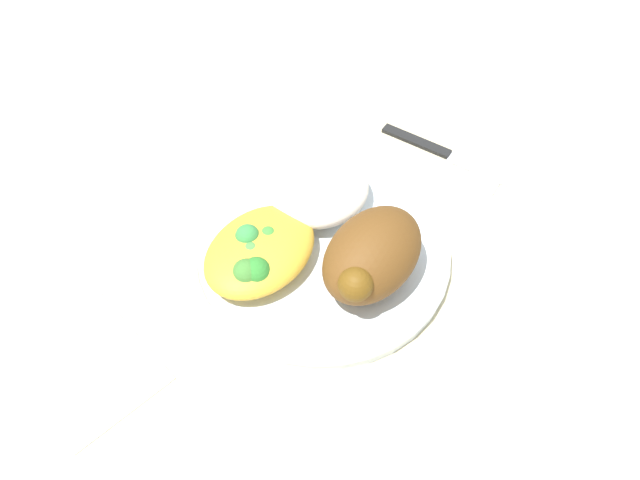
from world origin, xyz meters
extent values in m
plane|color=beige|center=(0.00, 0.00, 0.00)|extent=(2.00, 2.00, 0.00)
cylinder|color=white|center=(0.00, 0.00, 0.01)|extent=(0.24, 0.24, 0.01)
torus|color=white|center=(0.00, 0.00, 0.01)|extent=(0.24, 0.24, 0.01)
ellipsoid|color=brown|center=(0.00, 0.06, 0.05)|extent=(0.11, 0.07, 0.07)
sphere|color=brown|center=(0.04, 0.07, 0.06)|extent=(0.03, 0.03, 0.03)
ellipsoid|color=white|center=(-0.04, -0.03, 0.03)|extent=(0.10, 0.09, 0.04)
ellipsoid|color=gold|center=(0.05, -0.03, 0.03)|extent=(0.11, 0.09, 0.03)
sphere|color=#4A863E|center=(0.05, -0.04, 0.04)|extent=(0.02, 0.02, 0.02)
sphere|color=#407D31|center=(0.07, -0.02, 0.04)|extent=(0.03, 0.03, 0.03)
sphere|color=#2F802D|center=(0.07, -0.02, 0.04)|extent=(0.03, 0.03, 0.03)
sphere|color=#418E34|center=(0.03, -0.03, 0.04)|extent=(0.02, 0.02, 0.02)
sphere|color=#398E43|center=(0.05, -0.05, 0.04)|extent=(0.02, 0.02, 0.02)
cube|color=silver|center=(-0.17, 0.01, 0.00)|extent=(0.02, 0.11, 0.01)
cube|color=silver|center=(-0.18, 0.08, 0.00)|extent=(0.02, 0.04, 0.00)
cube|color=black|center=(-0.19, -0.01, 0.00)|extent=(0.02, 0.08, 0.01)
cube|color=#B2B2B7|center=(-0.20, 0.08, 0.00)|extent=(0.03, 0.11, 0.00)
cube|color=white|center=(0.21, -0.09, 0.00)|extent=(0.11, 0.13, 0.00)
camera|label=1|loc=(0.30, 0.22, 0.49)|focal=36.86mm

